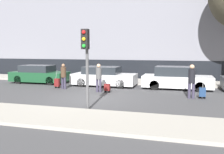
{
  "coord_description": "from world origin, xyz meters",
  "views": [
    {
      "loc": [
        4.47,
        -11.76,
        2.53
      ],
      "look_at": [
        0.6,
        1.8,
        0.95
      ],
      "focal_mm": 40.0,
      "sensor_mm": 36.0,
      "label": 1
    }
  ],
  "objects_px": {
    "parked_car_1": "(104,77)",
    "trolley_right": "(202,92)",
    "parked_car_0": "(39,75)",
    "parked_bicycle": "(104,75)",
    "traffic_light": "(86,53)",
    "pedestrian_center": "(99,76)",
    "trolley_left": "(57,83)",
    "pedestrian_right": "(192,79)",
    "trolley_center": "(107,87)",
    "parked_car_2": "(176,78)",
    "pedestrian_left": "(63,75)"
  },
  "relations": [
    {
      "from": "traffic_light",
      "to": "parked_car_1",
      "type": "bearing_deg",
      "value": 102.08
    },
    {
      "from": "parked_car_0",
      "to": "traffic_light",
      "type": "height_order",
      "value": "traffic_light"
    },
    {
      "from": "trolley_center",
      "to": "parked_bicycle",
      "type": "height_order",
      "value": "parked_bicycle"
    },
    {
      "from": "parked_car_0",
      "to": "trolley_left",
      "type": "distance_m",
      "value": 3.19
    },
    {
      "from": "parked_car_1",
      "to": "traffic_light",
      "type": "xyz_separation_m",
      "value": [
        1.47,
        -6.88,
        1.75
      ]
    },
    {
      "from": "trolley_center",
      "to": "pedestrian_right",
      "type": "bearing_deg",
      "value": -5.72
    },
    {
      "from": "parked_car_2",
      "to": "parked_bicycle",
      "type": "relative_size",
      "value": 2.44
    },
    {
      "from": "trolley_left",
      "to": "parked_car_0",
      "type": "bearing_deg",
      "value": 142.74
    },
    {
      "from": "parked_car_0",
      "to": "trolley_left",
      "type": "xyz_separation_m",
      "value": [
        2.53,
        -1.93,
        -0.26
      ]
    },
    {
      "from": "parked_car_2",
      "to": "pedestrian_center",
      "type": "xyz_separation_m",
      "value": [
        -4.37,
        -2.52,
        0.28
      ]
    },
    {
      "from": "parked_bicycle",
      "to": "trolley_right",
      "type": "bearing_deg",
      "value": -38.71
    },
    {
      "from": "parked_car_1",
      "to": "trolley_left",
      "type": "xyz_separation_m",
      "value": [
        -2.59,
        -1.82,
        -0.26
      ]
    },
    {
      "from": "trolley_left",
      "to": "trolley_center",
      "type": "distance_m",
      "value": 3.7
    },
    {
      "from": "parked_car_2",
      "to": "trolley_center",
      "type": "xyz_separation_m",
      "value": [
        -3.83,
        -2.59,
        -0.35
      ]
    },
    {
      "from": "traffic_light",
      "to": "parked_bicycle",
      "type": "bearing_deg",
      "value": 103.35
    },
    {
      "from": "parked_car_2",
      "to": "trolley_center",
      "type": "height_order",
      "value": "parked_car_2"
    },
    {
      "from": "parked_car_1",
      "to": "trolley_left",
      "type": "height_order",
      "value": "parked_car_1"
    },
    {
      "from": "parked_car_0",
      "to": "traffic_light",
      "type": "distance_m",
      "value": 9.77
    },
    {
      "from": "pedestrian_left",
      "to": "parked_car_2",
      "type": "bearing_deg",
      "value": 29.96
    },
    {
      "from": "trolley_left",
      "to": "pedestrian_left",
      "type": "bearing_deg",
      "value": -13.79
    },
    {
      "from": "parked_car_1",
      "to": "traffic_light",
      "type": "bearing_deg",
      "value": -77.92
    },
    {
      "from": "parked_bicycle",
      "to": "pedestrian_center",
      "type": "bearing_deg",
      "value": -75.98
    },
    {
      "from": "traffic_light",
      "to": "trolley_center",
      "type": "bearing_deg",
      "value": 95.76
    },
    {
      "from": "traffic_light",
      "to": "parked_bicycle",
      "type": "xyz_separation_m",
      "value": [
        -2.28,
        9.59,
        -1.89
      ]
    },
    {
      "from": "trolley_center",
      "to": "trolley_right",
      "type": "height_order",
      "value": "trolley_right"
    },
    {
      "from": "parked_car_1",
      "to": "trolley_right",
      "type": "height_order",
      "value": "parked_car_1"
    },
    {
      "from": "pedestrian_center",
      "to": "parked_bicycle",
      "type": "relative_size",
      "value": 0.94
    },
    {
      "from": "pedestrian_center",
      "to": "trolley_right",
      "type": "distance_m",
      "value": 5.8
    },
    {
      "from": "parked_car_1",
      "to": "trolley_left",
      "type": "bearing_deg",
      "value": -144.99
    },
    {
      "from": "parked_car_1",
      "to": "trolley_right",
      "type": "distance_m",
      "value": 6.9
    },
    {
      "from": "trolley_left",
      "to": "pedestrian_center",
      "type": "height_order",
      "value": "pedestrian_center"
    },
    {
      "from": "trolley_left",
      "to": "trolley_right",
      "type": "distance_m",
      "value": 8.9
    },
    {
      "from": "trolley_left",
      "to": "trolley_center",
      "type": "bearing_deg",
      "value": -11.24
    },
    {
      "from": "pedestrian_center",
      "to": "pedestrian_right",
      "type": "distance_m",
      "value": 5.23
    },
    {
      "from": "trolley_right",
      "to": "trolley_left",
      "type": "bearing_deg",
      "value": 172.8
    },
    {
      "from": "parked_car_2",
      "to": "traffic_light",
      "type": "relative_size",
      "value": 1.3
    },
    {
      "from": "parked_car_1",
      "to": "parked_car_2",
      "type": "bearing_deg",
      "value": 0.6
    },
    {
      "from": "pedestrian_right",
      "to": "pedestrian_center",
      "type": "bearing_deg",
      "value": -13.59
    },
    {
      "from": "parked_car_0",
      "to": "pedestrian_center",
      "type": "xyz_separation_m",
      "value": [
        5.61,
        -2.57,
        0.32
      ]
    },
    {
      "from": "trolley_right",
      "to": "traffic_light",
      "type": "xyz_separation_m",
      "value": [
        -4.77,
        -3.95,
        2.04
      ]
    },
    {
      "from": "trolley_right",
      "to": "pedestrian_right",
      "type": "bearing_deg",
      "value": -172.4
    },
    {
      "from": "parked_car_2",
      "to": "trolley_right",
      "type": "xyz_separation_m",
      "value": [
        1.38,
        -2.98,
        -0.32
      ]
    },
    {
      "from": "pedestrian_center",
      "to": "traffic_light",
      "type": "height_order",
      "value": "traffic_light"
    },
    {
      "from": "traffic_light",
      "to": "pedestrian_center",
      "type": "bearing_deg",
      "value": 102.56
    },
    {
      "from": "parked_car_2",
      "to": "parked_car_1",
      "type": "bearing_deg",
      "value": -179.4
    },
    {
      "from": "pedestrian_left",
      "to": "pedestrian_center",
      "type": "bearing_deg",
      "value": 2.38
    },
    {
      "from": "parked_car_0",
      "to": "parked_bicycle",
      "type": "distance_m",
      "value": 5.05
    },
    {
      "from": "parked_car_0",
      "to": "parked_bicycle",
      "type": "xyz_separation_m",
      "value": [
        4.32,
        2.61,
        -0.14
      ]
    },
    {
      "from": "pedestrian_left",
      "to": "trolley_center",
      "type": "height_order",
      "value": "pedestrian_left"
    },
    {
      "from": "pedestrian_right",
      "to": "parked_bicycle",
      "type": "relative_size",
      "value": 0.99
    }
  ]
}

